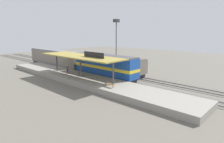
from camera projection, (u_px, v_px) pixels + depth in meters
name	position (u px, v px, depth m)	size (l,w,h in m)	color
ground_plane	(106.00, 75.00, 39.83)	(120.00, 120.00, 0.00)	#666056
track_near	(99.00, 77.00, 38.39)	(3.20, 110.00, 0.16)	#565249
track_far	(115.00, 73.00, 41.68)	(3.20, 110.00, 0.16)	#565249
platform	(81.00, 79.00, 35.01)	(6.00, 44.00, 0.90)	gray
station_canopy	(81.00, 57.00, 34.12)	(5.20, 18.00, 4.70)	#47474C
platform_bench	(110.00, 84.00, 28.08)	(0.44, 1.70, 0.50)	#333338
locomotive	(105.00, 66.00, 36.87)	(2.93, 14.43, 4.44)	#28282D
passenger_carriage_single	(55.00, 58.00, 48.91)	(2.90, 20.00, 4.24)	#28282D
freight_car	(120.00, 65.00, 40.35)	(2.80, 12.00, 3.54)	#28282D
light_mast	(116.00, 34.00, 43.93)	(1.10, 1.10, 11.70)	slate
person_waiting	(67.00, 69.00, 37.12)	(0.34, 0.34, 1.71)	#663375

